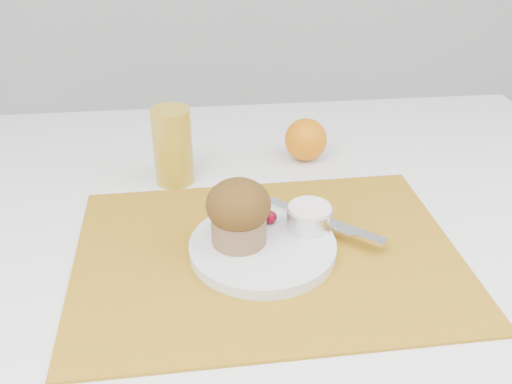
{
  "coord_description": "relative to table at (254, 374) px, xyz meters",
  "views": [
    {
      "loc": [
        -0.08,
        -0.69,
        1.21
      ],
      "look_at": [
        -0.0,
        -0.0,
        0.8
      ],
      "focal_mm": 40.0,
      "sensor_mm": 36.0,
      "label": 1
    }
  ],
  "objects": [
    {
      "name": "raspberry_near",
      "position": [
        0.01,
        -0.08,
        0.4
      ],
      "size": [
        0.02,
        0.02,
        0.02
      ],
      "primitive_type": "ellipsoid",
      "color": "#540210",
      "rests_on": "plate"
    },
    {
      "name": "orange",
      "position": [
        0.11,
        0.14,
        0.41
      ],
      "size": [
        0.07,
        0.07,
        0.07
      ],
      "primitive_type": "sphere",
      "color": "orange",
      "rests_on": "table"
    },
    {
      "name": "cream",
      "position": [
        0.07,
        -0.1,
        0.42
      ],
      "size": [
        0.08,
        0.08,
        0.01
      ],
      "primitive_type": "cylinder",
      "rotation": [
        0.0,
        0.0,
        -0.36
      ],
      "color": "white",
      "rests_on": "ramekin"
    },
    {
      "name": "plate",
      "position": [
        -0.0,
        -0.13,
        0.39
      ],
      "size": [
        0.24,
        0.24,
        0.02
      ],
      "primitive_type": "cylinder",
      "rotation": [
        0.0,
        0.0,
        -0.29
      ],
      "color": "silver",
      "rests_on": "placemat"
    },
    {
      "name": "muffin",
      "position": [
        -0.03,
        -0.12,
        0.44
      ],
      "size": [
        0.08,
        0.08,
        0.09
      ],
      "color": "#8D6544",
      "rests_on": "plate"
    },
    {
      "name": "juice_glass",
      "position": [
        -0.12,
        0.09,
        0.44
      ],
      "size": [
        0.07,
        0.07,
        0.12
      ],
      "primitive_type": "cylinder",
      "rotation": [
        0.0,
        0.0,
        0.09
      ],
      "color": "gold",
      "rests_on": "table"
    },
    {
      "name": "placemat",
      "position": [
        0.0,
        -0.13,
        0.38
      ],
      "size": [
        0.51,
        0.38,
        0.0
      ],
      "primitive_type": "cube",
      "rotation": [
        0.0,
        0.0,
        0.02
      ],
      "color": "#A87417",
      "rests_on": "table"
    },
    {
      "name": "ramekin",
      "position": [
        0.07,
        -0.1,
        0.41
      ],
      "size": [
        0.07,
        0.07,
        0.03
      ],
      "primitive_type": "cylinder",
      "rotation": [
        0.0,
        0.0,
        0.11
      ],
      "color": "silver",
      "rests_on": "plate"
    },
    {
      "name": "butter_knife",
      "position": [
        0.08,
        -0.08,
        0.4
      ],
      "size": [
        0.17,
        0.16,
        0.01
      ],
      "primitive_type": "cube",
      "rotation": [
        0.0,
        0.0,
        -0.72
      ],
      "color": "silver",
      "rests_on": "plate"
    },
    {
      "name": "raspberry_far",
      "position": [
        0.05,
        -0.09,
        0.4
      ],
      "size": [
        0.02,
        0.02,
        0.02
      ],
      "primitive_type": "ellipsoid",
      "color": "#5E0302",
      "rests_on": "plate"
    },
    {
      "name": "table",
      "position": [
        0.0,
        0.0,
        0.0
      ],
      "size": [
        1.2,
        0.8,
        0.75
      ],
      "primitive_type": "cube",
      "color": "white",
      "rests_on": "ground"
    }
  ]
}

